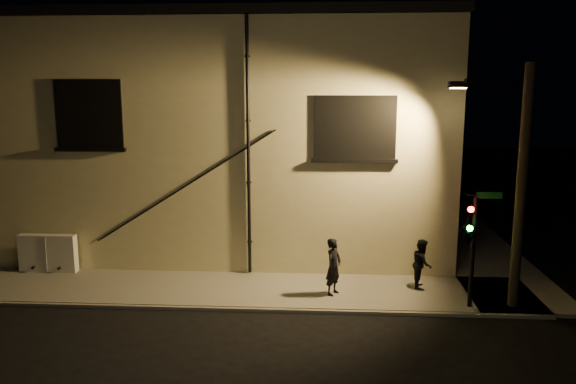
# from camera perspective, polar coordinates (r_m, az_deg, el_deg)

# --- Properties ---
(ground) EXTENTS (90.00, 90.00, 0.00)m
(ground) POSITION_cam_1_polar(r_m,az_deg,el_deg) (16.19, 1.23, -12.09)
(ground) COLOR black
(sidewalk) EXTENTS (21.00, 16.00, 0.12)m
(sidewalk) POSITION_cam_1_polar(r_m,az_deg,el_deg) (20.30, 5.22, -7.20)
(sidewalk) COLOR slate
(sidewalk) RESTS_ON ground
(building) EXTENTS (16.20, 12.23, 8.80)m
(building) POSITION_cam_1_polar(r_m,az_deg,el_deg) (24.27, -4.99, 6.19)
(building) COLOR beige
(building) RESTS_ON ground
(utility_cabinet) EXTENTS (1.93, 0.33, 1.27)m
(utility_cabinet) POSITION_cam_1_polar(r_m,az_deg,el_deg) (20.63, -23.20, -5.73)
(utility_cabinet) COLOR white
(utility_cabinet) RESTS_ON sidewalk
(pedestrian_a) EXTENTS (0.67, 0.75, 1.72)m
(pedestrian_a) POSITION_cam_1_polar(r_m,az_deg,el_deg) (16.93, 4.65, -7.56)
(pedestrian_a) COLOR black
(pedestrian_a) RESTS_ON sidewalk
(pedestrian_b) EXTENTS (0.69, 0.83, 1.53)m
(pedestrian_b) POSITION_cam_1_polar(r_m,az_deg,el_deg) (17.94, 13.46, -7.08)
(pedestrian_b) COLOR black
(pedestrian_b) RESTS_ON sidewalk
(traffic_signal) EXTENTS (1.35, 1.95, 3.31)m
(traffic_signal) POSITION_cam_1_polar(r_m,az_deg,el_deg) (16.24, 17.79, -3.83)
(traffic_signal) COLOR black
(traffic_signal) RESTS_ON sidewalk
(streetlamp_pole) EXTENTS (2.02, 1.38, 6.90)m
(streetlamp_pole) POSITION_cam_1_polar(r_m,az_deg,el_deg) (16.67, 22.24, 0.97)
(streetlamp_pole) COLOR black
(streetlamp_pole) RESTS_ON ground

